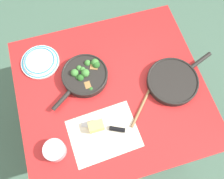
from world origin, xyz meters
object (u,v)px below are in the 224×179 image
at_px(skillet_eggs, 173,81).
at_px(prep_bowl_steel, 55,150).
at_px(skillet_broccoli, 85,75).
at_px(wooden_spoon, 148,94).
at_px(cheese_block, 96,126).
at_px(grater_knife, 110,128).
at_px(dinner_plate_stack, 40,61).

xyz_separation_m(skillet_eggs, prep_bowl_steel, (0.73, 0.20, 0.01)).
relative_size(skillet_broccoli, wooden_spoon, 1.31).
bearing_deg(prep_bowl_steel, skillet_eggs, -164.98).
bearing_deg(cheese_block, skillet_eggs, -164.83).
relative_size(grater_knife, cheese_block, 2.81).
bearing_deg(grater_knife, dinner_plate_stack, -35.02).
distance_m(wooden_spoon, prep_bowl_steel, 0.59).
distance_m(grater_knife, dinner_plate_stack, 0.58).
height_order(wooden_spoon, grater_knife, grater_knife).
relative_size(skillet_broccoli, dinner_plate_stack, 1.56).
bearing_deg(dinner_plate_stack, cheese_block, 114.62).
height_order(skillet_broccoli, cheese_block, skillet_broccoli).
bearing_deg(wooden_spoon, skillet_eggs, -37.43).
height_order(wooden_spoon, cheese_block, cheese_block).
relative_size(skillet_eggs, dinner_plate_stack, 1.91).
bearing_deg(dinner_plate_stack, prep_bowl_steel, 88.36).
bearing_deg(skillet_broccoli, cheese_block, 52.04).
xyz_separation_m(wooden_spoon, prep_bowl_steel, (0.57, 0.17, 0.02)).
bearing_deg(cheese_block, wooden_spoon, -162.28).
distance_m(skillet_eggs, grater_knife, 0.46).
bearing_deg(dinner_plate_stack, skillet_eggs, 153.97).
bearing_deg(cheese_block, dinner_plate_stack, -65.38).
relative_size(grater_knife, dinner_plate_stack, 0.98).
relative_size(skillet_broccoli, skillet_eggs, 0.82).
relative_size(skillet_eggs, grater_knife, 1.94).
height_order(cheese_block, dinner_plate_stack, cheese_block).
bearing_deg(cheese_block, prep_bowl_steel, 14.70).
xyz_separation_m(skillet_broccoli, prep_bowl_steel, (0.25, 0.37, -0.00)).
distance_m(skillet_broccoli, wooden_spoon, 0.38).
distance_m(grater_knife, prep_bowl_steel, 0.31).
bearing_deg(cheese_block, grater_knife, 158.52).
xyz_separation_m(skillet_broccoli, dinner_plate_stack, (0.23, -0.17, -0.02)).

